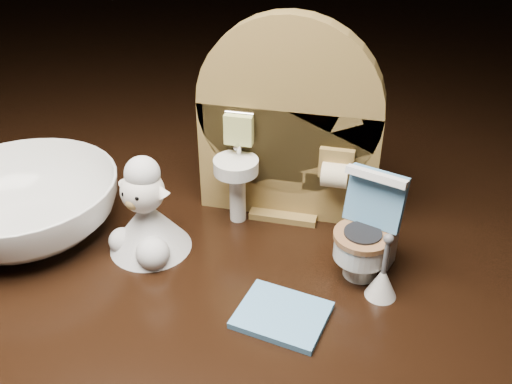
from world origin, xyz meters
TOP-DOWN VIEW (x-y plane):
  - backdrop_panel at (-0.00, 0.06)m, footprint 0.13×0.05m
  - toy_toilet at (0.06, 0.01)m, footprint 0.04×0.05m
  - bath_mat at (0.02, -0.05)m, footprint 0.06×0.05m
  - toilet_brush at (0.08, -0.01)m, footprint 0.02×0.02m
  - plush_lamb at (-0.08, -0.00)m, footprint 0.06×0.06m
  - ceramic_bowl at (-0.18, -0.00)m, footprint 0.18×0.18m

SIDE VIEW (x-z plane):
  - bath_mat at x=0.02m, z-range 0.00..0.00m
  - toilet_brush at x=0.08m, z-range -0.01..0.04m
  - ceramic_bowl at x=-0.18m, z-range 0.00..0.04m
  - plush_lamb at x=-0.08m, z-range -0.01..0.06m
  - toy_toilet at x=0.06m, z-range -0.01..0.06m
  - backdrop_panel at x=0.00m, z-range -0.01..0.14m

